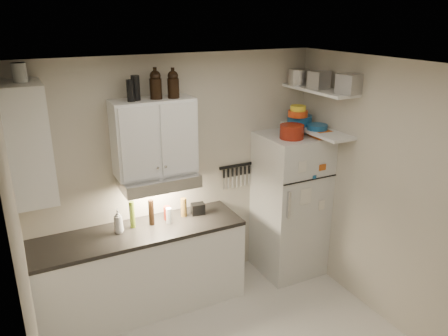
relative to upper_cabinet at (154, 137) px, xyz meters
name	(u,v)px	position (x,y,z in m)	size (l,w,h in m)	color
ceiling	(250,68)	(0.30, -1.33, 0.78)	(3.20, 3.00, 0.02)	white
back_wall	(178,176)	(0.30, 0.18, -0.53)	(3.20, 0.02, 2.60)	#BDB5A1
left_wall	(27,291)	(-1.31, -1.33, -0.53)	(0.02, 3.00, 2.60)	#BDB5A1
right_wall	(394,199)	(1.91, -1.33, -0.53)	(0.02, 3.00, 2.60)	#BDB5A1
base_cabinet	(142,272)	(-0.25, -0.14, -1.39)	(2.10, 0.60, 0.88)	white
countertop	(139,232)	(-0.25, -0.14, -0.93)	(2.10, 0.62, 0.04)	black
upper_cabinet	(154,137)	(0.00, 0.00, 0.00)	(0.80, 0.33, 0.75)	white
side_cabinet	(28,143)	(-1.14, -0.14, 0.12)	(0.33, 0.55, 1.00)	white
range_hood	(158,180)	(0.00, -0.06, -0.44)	(0.76, 0.46, 0.12)	silver
fridge	(290,205)	(1.55, -0.18, -0.98)	(0.70, 0.68, 1.70)	silver
shelf_hi	(319,90)	(1.75, -0.31, 0.38)	(0.30, 0.95, 0.03)	white
shelf_lo	(316,130)	(1.75, -0.31, -0.07)	(0.30, 0.95, 0.03)	white
knife_strip	(236,166)	(1.00, 0.15, -0.51)	(0.42, 0.02, 0.03)	black
dutch_oven	(292,132)	(1.44, -0.29, -0.05)	(0.26, 0.26, 0.15)	maroon
book_stack	(320,133)	(1.75, -0.37, -0.09)	(0.18, 0.23, 0.08)	#BF5517
spice_jar	(301,131)	(1.62, -0.21, -0.08)	(0.05, 0.05, 0.09)	silver
stock_pot	(298,77)	(1.71, 0.01, 0.48)	(0.24, 0.24, 0.17)	silver
tin_a	(319,80)	(1.72, -0.33, 0.48)	(0.19, 0.17, 0.19)	#AAAAAD
tin_b	(349,84)	(1.79, -0.71, 0.49)	(0.20, 0.20, 0.20)	#AAAAAD
bowl_teal	(300,120)	(1.69, -0.08, 0.01)	(0.28, 0.28, 0.11)	navy
bowl_orange	(298,113)	(1.63, -0.12, 0.09)	(0.22, 0.22, 0.07)	#DB4514
bowl_yellow	(298,108)	(1.63, -0.12, 0.15)	(0.17, 0.17, 0.06)	yellow
plates	(317,127)	(1.74, -0.34, -0.02)	(0.22, 0.22, 0.06)	navy
growler_a	(156,84)	(0.04, -0.02, 0.51)	(0.12, 0.12, 0.28)	black
growler_b	(173,84)	(0.20, -0.05, 0.51)	(0.11, 0.11, 0.27)	black
thermos_a	(136,88)	(-0.15, -0.01, 0.49)	(0.08, 0.08, 0.23)	black
thermos_b	(130,91)	(-0.21, -0.04, 0.48)	(0.07, 0.07, 0.20)	black
side_jar	(19,73)	(-1.12, -0.14, 0.70)	(0.11, 0.11, 0.15)	silver
soap_bottle	(118,220)	(-0.44, -0.08, -0.77)	(0.11, 0.11, 0.28)	white
pepper_mill	(184,207)	(0.27, -0.03, -0.80)	(0.06, 0.06, 0.20)	brown
oil_bottle	(132,215)	(-0.29, -0.04, -0.76)	(0.05, 0.05, 0.28)	#5C731C
vinegar_bottle	(151,212)	(-0.09, -0.07, -0.77)	(0.06, 0.06, 0.27)	black
clear_bottle	(169,216)	(0.07, -0.12, -0.82)	(0.06, 0.06, 0.17)	silver
red_jar	(167,213)	(0.09, -0.02, -0.83)	(0.07, 0.07, 0.15)	maroon
caddy	(198,209)	(0.43, -0.05, -0.84)	(0.14, 0.10, 0.12)	black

